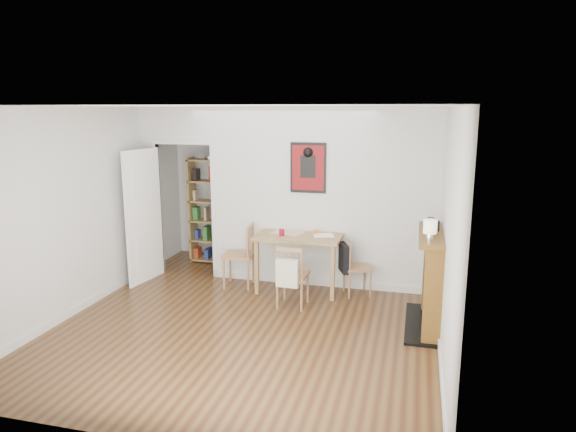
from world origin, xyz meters
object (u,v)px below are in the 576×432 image
(chair_front, at_px, (292,275))
(orange_fruit, at_px, (315,232))
(chair_right, at_px, (356,267))
(ceramic_jar_a, at_px, (435,226))
(bookshelf, at_px, (212,211))
(fireplace, at_px, (433,277))
(dining_table, at_px, (299,241))
(mantel_lamp, at_px, (430,228))
(notebook, at_px, (323,235))
(chair_left, at_px, (239,256))
(ceramic_jar_b, at_px, (431,222))
(red_glass, at_px, (282,232))

(chair_front, distance_m, orange_fruit, 0.83)
(chair_right, bearing_deg, ceramic_jar_a, -36.65)
(bookshelf, distance_m, fireplace, 4.04)
(dining_table, bearing_deg, mantel_lamp, -35.54)
(chair_front, xyz_separation_m, notebook, (0.29, 0.65, 0.40))
(chair_left, relative_size, ceramic_jar_a, 7.50)
(orange_fruit, bearing_deg, mantel_lamp, -40.24)
(bookshelf, xyz_separation_m, orange_fruit, (1.97, -0.96, -0.02))
(bookshelf, bearing_deg, chair_right, -21.46)
(ceramic_jar_b, bearing_deg, bookshelf, 156.68)
(chair_front, distance_m, ceramic_jar_a, 1.94)
(mantel_lamp, bearing_deg, dining_table, 144.46)
(notebook, bearing_deg, red_glass, -165.43)
(dining_table, bearing_deg, ceramic_jar_a, -22.46)
(chair_left, distance_m, ceramic_jar_a, 2.91)
(red_glass, height_order, notebook, red_glass)
(chair_front, distance_m, fireplace, 1.79)
(orange_fruit, bearing_deg, chair_left, -174.28)
(chair_left, relative_size, chair_front, 1.10)
(chair_right, height_order, ceramic_jar_b, ceramic_jar_b)
(chair_right, bearing_deg, dining_table, 179.52)
(mantel_lamp, bearing_deg, ceramic_jar_a, 81.86)
(dining_table, bearing_deg, red_glass, -148.40)
(fireplace, height_order, ceramic_jar_a, ceramic_jar_a)
(chair_front, xyz_separation_m, fireplace, (1.77, -0.21, 0.19))
(chair_front, xyz_separation_m, ceramic_jar_b, (1.72, 0.12, 0.79))
(chair_left, bearing_deg, fireplace, -16.02)
(fireplace, distance_m, orange_fruit, 1.86)
(ceramic_jar_b, bearing_deg, red_glass, 169.23)
(ceramic_jar_a, bearing_deg, bookshelf, 153.82)
(bookshelf, relative_size, fireplace, 1.42)
(ceramic_jar_a, bearing_deg, notebook, 152.64)
(chair_left, bearing_deg, ceramic_jar_b, -9.54)
(ceramic_jar_a, bearing_deg, orange_fruit, 153.52)
(orange_fruit, height_order, notebook, orange_fruit)
(chair_right, bearing_deg, mantel_lamp, -53.16)
(red_glass, bearing_deg, dining_table, 31.60)
(orange_fruit, height_order, ceramic_jar_b, ceramic_jar_b)
(bookshelf, relative_size, orange_fruit, 24.81)
(bookshelf, height_order, orange_fruit, bookshelf)
(orange_fruit, distance_m, mantel_lamp, 2.05)
(orange_fruit, distance_m, ceramic_jar_b, 1.69)
(dining_table, distance_m, chair_front, 0.71)
(bookshelf, height_order, red_glass, bookshelf)
(ceramic_jar_a, bearing_deg, dining_table, 157.54)
(bookshelf, bearing_deg, red_glass, -36.70)
(chair_left, distance_m, mantel_lamp, 3.02)
(chair_front, xyz_separation_m, orange_fruit, (0.16, 0.68, 0.43))
(chair_right, distance_m, bookshelf, 2.80)
(dining_table, relative_size, bookshelf, 0.68)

